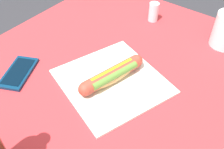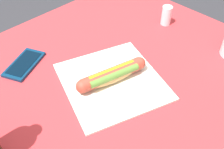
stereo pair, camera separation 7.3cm
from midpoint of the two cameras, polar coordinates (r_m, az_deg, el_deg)
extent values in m
cylinder|color=brown|center=(1.40, -2.67, 2.79)|extent=(0.07, 0.07, 0.69)
cube|color=brown|center=(0.79, -2.91, -1.13)|extent=(0.92, 0.80, 0.03)
cube|color=#B72D33|center=(0.77, -2.96, -0.24)|extent=(0.98, 0.86, 0.00)
cube|color=silver|center=(0.75, -2.79, -1.63)|extent=(0.35, 0.35, 0.01)
ellipsoid|color=tan|center=(0.73, -2.85, -0.35)|extent=(0.18, 0.09, 0.04)
cylinder|color=#A83D2D|center=(0.73, -2.86, -0.07)|extent=(0.19, 0.08, 0.04)
sphere|color=#A83D2D|center=(0.70, -9.00, -3.32)|extent=(0.04, 0.04, 0.04)
sphere|color=#A83D2D|center=(0.77, 2.68, 2.87)|extent=(0.04, 0.04, 0.04)
cube|color=yellow|center=(0.72, -2.91, 0.93)|extent=(0.14, 0.04, 0.00)
cylinder|color=#568433|center=(0.72, -2.23, -0.28)|extent=(0.15, 0.06, 0.02)
cube|color=#0A2D4C|center=(0.83, -22.12, 0.27)|extent=(0.15, 0.12, 0.01)
cube|color=black|center=(0.83, -22.21, 0.53)|extent=(0.13, 0.10, 0.00)
cylinder|color=silver|center=(1.00, 6.97, 13.33)|extent=(0.04, 0.04, 0.07)
camera|label=1|loc=(0.04, -92.87, -2.74)|focal=41.86mm
camera|label=2|loc=(0.04, 87.13, 2.74)|focal=41.86mm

